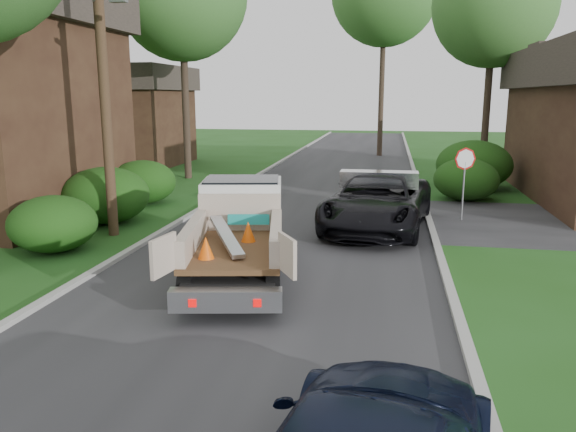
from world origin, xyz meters
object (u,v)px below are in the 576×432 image
(flatbed_truck, at_px, (239,224))
(tree_right_far, at_px, (494,6))
(house_left_far, at_px, (122,115))
(black_pickup, at_px, (378,202))
(stop_sign, at_px, (465,168))
(utility_pole, at_px, (103,59))

(flatbed_truck, bearing_deg, tree_right_far, 54.24)
(house_left_far, relative_size, tree_right_far, 0.66)
(tree_right_far, height_order, black_pickup, tree_right_far)
(stop_sign, height_order, black_pickup, stop_sign)
(stop_sign, xyz_separation_m, utility_pole, (-10.68, -4.02, 3.40))
(utility_pole, bearing_deg, stop_sign, 20.62)
(stop_sign, bearing_deg, utility_pole, -159.38)
(black_pickup, bearing_deg, stop_sign, 39.45)
(flatbed_truck, distance_m, black_pickup, 5.93)
(black_pickup, bearing_deg, tree_right_far, 76.15)
(house_left_far, distance_m, black_pickup, 21.77)
(house_left_far, height_order, flatbed_truck, house_left_far)
(tree_right_far, xyz_separation_m, black_pickup, (-5.10, -12.71, -7.60))
(utility_pole, relative_size, flatbed_truck, 1.71)
(house_left_far, bearing_deg, black_pickup, -42.78)
(utility_pole, distance_m, flatbed_truck, 6.75)
(stop_sign, relative_size, black_pickup, 0.39)
(utility_pole, height_order, house_left_far, utility_pole)
(stop_sign, xyz_separation_m, tree_right_far, (2.30, 11.00, 6.70))
(flatbed_truck, bearing_deg, black_pickup, 46.77)
(utility_pole, xyz_separation_m, house_left_far, (-8.02, 17.02, -2.12))
(stop_sign, distance_m, black_pickup, 3.40)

